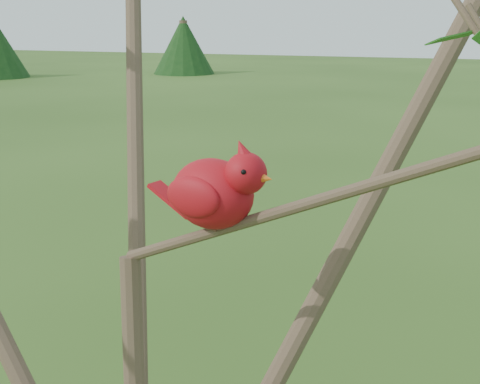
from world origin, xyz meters
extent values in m
ellipsoid|color=#AD0E18|center=(0.10, 0.09, 2.08)|extent=(0.16, 0.13, 0.11)
sphere|color=#AD0E18|center=(0.16, 0.07, 2.11)|extent=(0.08, 0.08, 0.06)
cone|color=#AD0E18|center=(0.16, 0.07, 2.15)|extent=(0.05, 0.04, 0.05)
cone|color=#D85914|center=(0.19, 0.07, 2.11)|extent=(0.03, 0.03, 0.02)
ellipsoid|color=black|center=(0.18, 0.07, 2.11)|extent=(0.02, 0.04, 0.03)
cube|color=#AD0E18|center=(0.03, 0.11, 2.05)|extent=(0.09, 0.05, 0.05)
ellipsoid|color=#AD0E18|center=(0.11, 0.13, 2.08)|extent=(0.10, 0.05, 0.06)
ellipsoid|color=#AD0E18|center=(0.09, 0.05, 2.08)|extent=(0.10, 0.05, 0.06)
cylinder|color=#473426|center=(-11.52, 25.19, 1.10)|extent=(0.33, 0.33, 2.19)
cone|color=#133312|center=(-11.52, 25.19, 1.19)|extent=(2.56, 2.56, 2.37)
camera|label=1|loc=(0.48, -0.82, 2.34)|focal=50.00mm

